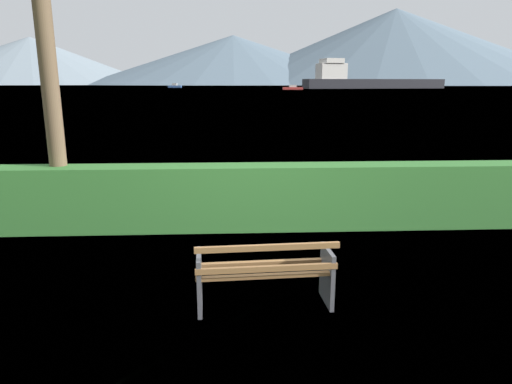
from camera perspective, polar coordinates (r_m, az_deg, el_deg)
ground_plane at (r=5.52m, az=1.01°, el=-14.02°), size 1400.00×1400.00×0.00m
water_surface at (r=311.85m, az=-2.80°, el=13.18°), size 620.00×620.00×0.00m
park_bench at (r=5.28m, az=1.11°, el=-10.25°), size 1.61×0.67×0.87m
hedge_row at (r=8.05m, az=-0.34°, el=-0.63°), size 12.77×0.61×1.15m
cargo_ship_large at (r=208.73m, az=13.49°, el=13.56°), size 64.35×20.06×12.48m
fishing_boat_near at (r=238.24m, az=-10.22°, el=13.02°), size 6.82×2.94×2.18m
sailboat_mid at (r=171.03m, az=4.66°, el=12.97°), size 7.39×2.66×1.72m
distant_hills at (r=585.88m, az=4.04°, el=17.11°), size 820.01×436.41×89.96m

